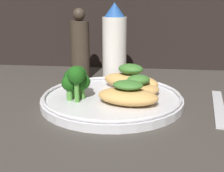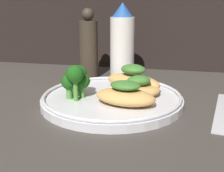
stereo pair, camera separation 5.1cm
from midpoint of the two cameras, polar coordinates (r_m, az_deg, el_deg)
ground_plane at (r=52.70cm, az=2.80°, el=-4.11°), size 180.00×180.00×1.00cm
plate at (r=52.20cm, az=2.83°, el=-2.58°), size 26.16×26.16×2.00cm
grilled_meat_front at (r=47.58cm, az=5.82°, el=-1.92°), size 11.38×7.95×4.11cm
grilled_meat_middle at (r=51.98cm, az=8.25°, el=-0.59°), size 9.83×8.59×3.99cm
grilled_meat_back at (r=56.05cm, az=6.93°, el=1.24°), size 12.85×9.41×5.12cm
broccoli_bunch at (r=50.53cm, az=-4.51°, el=1.56°), size 5.08×6.06×6.42cm
sauce_bottle at (r=67.94cm, az=4.30°, el=8.54°), size 5.81×5.81×18.29cm
pepper_grinder at (r=69.82cm, az=-2.68°, el=7.93°), size 4.60×4.60×17.04cm
fork at (r=52.96cm, az=23.93°, el=-4.53°), size 5.24×19.17×0.60cm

